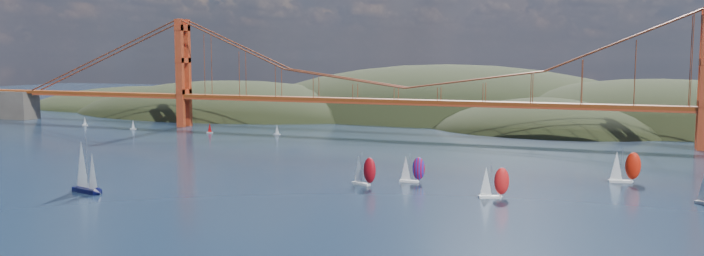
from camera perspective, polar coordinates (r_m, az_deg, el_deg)
name	(u,v)px	position (r m, az deg, el deg)	size (l,w,h in m)	color
ground	(156,229)	(152.27, -16.00, -8.07)	(1200.00, 1200.00, 0.00)	black
headlands	(534,143)	(400.54, 14.87, -1.19)	(725.00, 225.00, 96.00)	black
bridge	(403,65)	(310.74, 4.29, 5.23)	(552.00, 12.00, 55.00)	maroon
sloop_navy	(85,167)	(196.73, -21.31, -3.07)	(10.35, 6.92, 15.37)	black
racer_0	(364,170)	(193.59, 0.98, -3.52)	(8.27, 5.46, 9.24)	white
racer_1	(493,182)	(180.08, 11.68, -4.41)	(8.03, 5.64, 9.00)	white
racer_3	(624,166)	(212.53, 21.70, -2.98)	(9.00, 4.93, 10.09)	silver
racer_rwb	(412,169)	(198.75, 4.99, -3.40)	(7.40, 3.06, 8.47)	white
distant_boat_0	(85,121)	(385.14, -21.32, 0.55)	(3.00, 2.00, 4.70)	silver
distant_boat_1	(133,125)	(356.97, -17.74, 0.27)	(3.00, 2.00, 4.70)	silver
distant_boat_2	(210,128)	(331.14, -11.74, 0.00)	(3.00, 2.00, 4.70)	silver
distant_boat_3	(277,130)	(319.10, -6.25, -0.13)	(3.00, 2.00, 4.70)	silver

